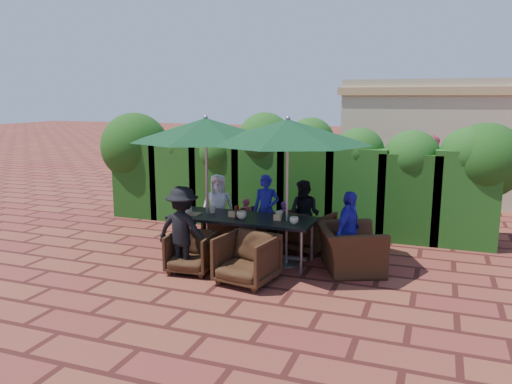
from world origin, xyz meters
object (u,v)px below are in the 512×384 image
(umbrella_left, at_px, (206,130))
(chair_near_left, at_px, (191,250))
(umbrella_right, at_px, (288,132))
(chair_far_left, at_px, (224,222))
(chair_far_right, at_px, (308,229))
(chair_near_right, at_px, (247,257))
(chair_end_right, at_px, (350,241))
(dining_table, at_px, (242,221))
(chair_far_mid, at_px, (255,225))

(umbrella_left, relative_size, chair_near_left, 3.63)
(umbrella_left, distance_m, chair_near_left, 2.06)
(umbrella_right, distance_m, chair_far_left, 2.61)
(umbrella_right, distance_m, chair_far_right, 2.01)
(chair_near_right, height_order, chair_end_right, chair_end_right)
(dining_table, relative_size, chair_far_right, 3.06)
(chair_far_left, distance_m, chair_near_right, 2.36)
(dining_table, distance_m, chair_far_left, 1.28)
(umbrella_right, distance_m, chair_near_right, 2.10)
(chair_near_left, height_order, chair_end_right, chair_end_right)
(umbrella_right, relative_size, chair_far_left, 3.72)
(chair_near_right, distance_m, chair_end_right, 1.75)
(chair_far_left, relative_size, chair_end_right, 0.66)
(umbrella_right, relative_size, chair_near_right, 3.29)
(umbrella_right, xyz_separation_m, chair_end_right, (1.04, 0.09, -1.73))
(chair_far_right, xyz_separation_m, chair_near_right, (-0.45, -1.89, 0.00))
(dining_table, distance_m, chair_end_right, 1.84)
(umbrella_left, relative_size, chair_far_mid, 3.54)
(umbrella_left, height_order, chair_far_left, umbrella_left)
(chair_far_right, height_order, chair_near_right, chair_near_right)
(chair_far_mid, relative_size, chair_near_left, 1.03)
(chair_far_left, relative_size, chair_far_mid, 1.00)
(chair_far_left, bearing_deg, umbrella_right, 141.81)
(umbrella_left, relative_size, chair_far_right, 3.17)
(dining_table, distance_m, chair_far_mid, 0.98)
(chair_near_right, bearing_deg, chair_far_left, 131.85)
(umbrella_left, relative_size, umbrella_right, 0.96)
(dining_table, distance_m, chair_far_right, 1.30)
(umbrella_left, xyz_separation_m, chair_far_right, (1.59, 0.87, -1.81))
(umbrella_left, distance_m, chair_near_right, 2.37)
(chair_near_right, bearing_deg, umbrella_left, 147.85)
(umbrella_left, bearing_deg, umbrella_right, -0.15)
(dining_table, height_order, chair_far_right, chair_far_right)
(umbrella_left, xyz_separation_m, umbrella_right, (1.45, -0.00, 0.00))
(umbrella_left, distance_m, chair_far_left, 2.10)
(umbrella_right, bearing_deg, chair_far_left, 147.94)
(dining_table, distance_m, umbrella_left, 1.67)
(umbrella_left, distance_m, umbrella_right, 1.45)
(chair_far_left, xyz_separation_m, chair_far_right, (1.70, -0.11, 0.04))
(chair_far_mid, distance_m, chair_end_right, 2.12)
(chair_far_right, distance_m, chair_near_right, 1.94)
(chair_far_left, height_order, chair_far_right, chair_far_right)
(chair_near_left, bearing_deg, chair_far_right, 45.32)
(chair_far_left, bearing_deg, chair_near_right, 115.95)
(umbrella_right, xyz_separation_m, chair_near_left, (-1.32, -0.87, -1.86))
(umbrella_left, bearing_deg, chair_far_mid, 59.58)
(chair_far_left, height_order, chair_end_right, chair_end_right)
(chair_far_mid, distance_m, chair_far_right, 1.05)
(chair_far_left, distance_m, chair_end_right, 2.75)
(chair_near_right, bearing_deg, umbrella_right, 82.73)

